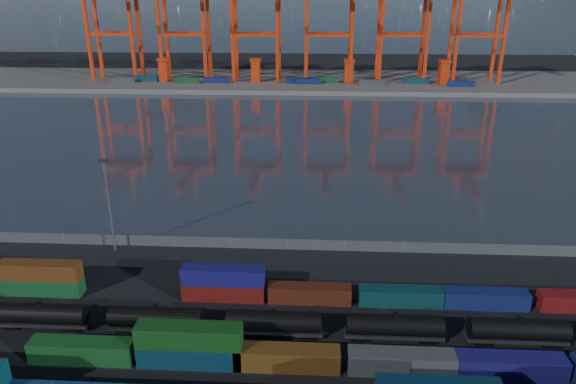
{
  "coord_description": "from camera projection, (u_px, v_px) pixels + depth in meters",
  "views": [
    {
      "loc": [
        4.5,
        -52.07,
        41.63
      ],
      "look_at": [
        0.0,
        30.0,
        10.0
      ],
      "focal_mm": 32.0,
      "sensor_mm": 36.0,
      "label": 1
    }
  ],
  "objects": [
    {
      "name": "straddle_carriers",
      "position": [
        302.0,
        70.0,
        247.4
      ],
      "size": [
        140.0,
        7.0,
        11.1
      ],
      "color": "red",
      "rests_on": "far_quay"
    },
    {
      "name": "waterfront_fence",
      "position": [
        287.0,
        244.0,
        89.44
      ],
      "size": [
        160.12,
        0.12,
        2.2
      ],
      "color": "#595B5E",
      "rests_on": "ground"
    },
    {
      "name": "tanker_string",
      "position": [
        274.0,
        323.0,
        66.44
      ],
      "size": [
        105.71,
        2.73,
        3.91
      ],
      "color": "black",
      "rests_on": "ground"
    },
    {
      "name": "far_quay",
      "position": [
        307.0,
        81.0,
        259.04
      ],
      "size": [
        700.0,
        70.0,
        2.0
      ],
      "primitive_type": "cube",
      "color": "#514F4C",
      "rests_on": "ground"
    },
    {
      "name": "yard_light_mast",
      "position": [
        109.0,
        201.0,
        86.13
      ],
      "size": [
        1.6,
        0.4,
        16.6
      ],
      "color": "slate",
      "rests_on": "ground"
    },
    {
      "name": "ground",
      "position": [
        275.0,
        353.0,
        63.71
      ],
      "size": [
        700.0,
        700.0,
        0.0
      ],
      "primitive_type": "plane",
      "color": "black",
      "rests_on": "ground"
    },
    {
      "name": "container_row_mid",
      "position": [
        253.0,
        352.0,
        60.83
      ],
      "size": [
        129.61,
        2.56,
        5.45
      ],
      "color": "navy",
      "rests_on": "ground"
    },
    {
      "name": "quay_containers",
      "position": [
        284.0,
        81.0,
        245.23
      ],
      "size": [
        172.58,
        10.99,
        2.6
      ],
      "color": "navy",
      "rests_on": "far_quay"
    },
    {
      "name": "gantry_cranes",
      "position": [
        292.0,
        2.0,
        239.7
      ],
      "size": [
        199.22,
        46.51,
        62.98
      ],
      "color": "red",
      "rests_on": "ground"
    },
    {
      "name": "container_row_north",
      "position": [
        210.0,
        288.0,
        74.69
      ],
      "size": [
        141.69,
        2.43,
        5.18
      ],
      "color": "navy",
      "rests_on": "ground"
    },
    {
      "name": "harbor_water",
      "position": [
        301.0,
        136.0,
        161.55
      ],
      "size": [
        700.0,
        700.0,
        0.0
      ],
      "primitive_type": "plane",
      "color": "#2D3441",
      "rests_on": "ground"
    }
  ]
}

